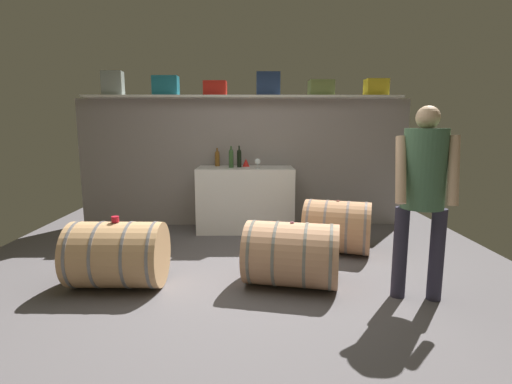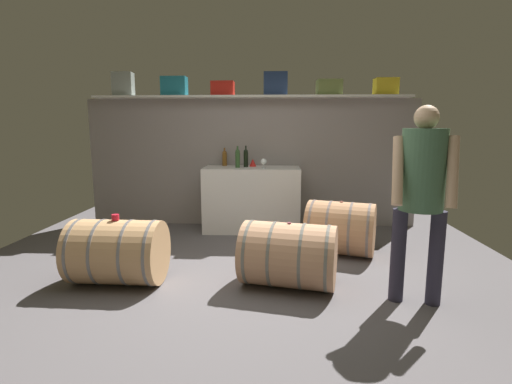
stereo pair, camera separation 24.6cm
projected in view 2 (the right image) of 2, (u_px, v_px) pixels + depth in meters
name	position (u px, v px, depth m)	size (l,w,h in m)	color
ground_plane	(242.00, 265.00, 4.43)	(6.27, 8.17, 0.02)	#5A5658
back_wall_panel	(252.00, 163.00, 6.10)	(5.07, 0.10, 1.96)	gray
high_shelf_board	(251.00, 97.00, 5.79)	(4.67, 0.40, 0.03)	silver
toolcase_grey	(123.00, 84.00, 5.84)	(0.29, 0.20, 0.35)	gray
toolcase_teal	(174.00, 86.00, 5.81)	(0.37, 0.21, 0.28)	#1D7185
toolcase_red	(223.00, 89.00, 5.78)	(0.33, 0.20, 0.21)	red
toolcase_navy	(276.00, 84.00, 5.74)	(0.35, 0.21, 0.34)	navy
toolcase_olive	(329.00, 88.00, 5.71)	(0.35, 0.28, 0.22)	olive
toolcase_yellow	(386.00, 87.00, 5.67)	(0.32, 0.24, 0.24)	yellow
work_cabinet	(252.00, 199.00, 5.81)	(1.41, 0.64, 0.95)	white
wine_bottle_dark	(246.00, 158.00, 5.75)	(0.07, 0.07, 0.32)	black
wine_bottle_green	(238.00, 158.00, 5.68)	(0.07, 0.07, 0.31)	#32552B
wine_bottle_amber	(225.00, 158.00, 5.93)	(0.07, 0.07, 0.27)	brown
wine_glass	(264.00, 162.00, 5.58)	(0.09, 0.09, 0.14)	white
red_funnel	(253.00, 163.00, 5.85)	(0.11, 0.11, 0.11)	red
wine_barrel_near	(118.00, 252.00, 3.84)	(0.90, 0.67, 0.65)	tan
wine_barrel_far	(289.00, 255.00, 3.76)	(1.00, 0.80, 0.64)	tan
wine_barrel_flank	(341.00, 228.00, 4.73)	(0.95, 0.85, 0.66)	tan
tasting_cup	(115.00, 217.00, 3.78)	(0.07, 0.07, 0.05)	red
winemaker_pouring	(422.00, 185.00, 3.29)	(0.54, 0.43, 1.72)	#2D2A3A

